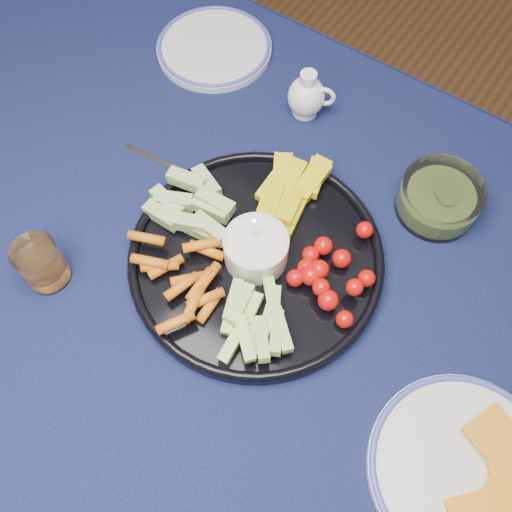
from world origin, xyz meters
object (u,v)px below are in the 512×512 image
Objects in this scene: pickle_bowl at (439,200)px; juice_tumbler at (42,265)px; dining_table at (252,315)px; side_plate_extra at (214,47)px; crudite_platter at (254,254)px; cheese_plate at (466,470)px; creamer_pitcher at (307,96)px.

pickle_bowl is 0.62m from juice_tumbler.
side_plate_extra reaches higher than dining_table.
crudite_platter reaches higher than cheese_plate.
crudite_platter is 0.31m from creamer_pitcher.
crudite_platter is at bearing 120.41° from dining_table.
crudite_platter reaches higher than dining_table.
creamer_pitcher is at bearing 108.09° from crudite_platter.
creamer_pitcher is 0.23m from side_plate_extra.
cheese_plate is at bearing 8.99° from juice_tumbler.
juice_tumbler reaches higher than side_plate_extra.
creamer_pitcher is (-0.10, 0.30, 0.02)m from crudite_platter.
cheese_plate is at bearing -13.80° from crudite_platter.
pickle_bowl is 0.59× the size of side_plate_extra.
pickle_bowl is at bearing 121.82° from cheese_plate.
creamer_pitcher is at bearing -7.23° from side_plate_extra.
cheese_plate reaches higher than dining_table.
dining_table is 0.39m from cheese_plate.
creamer_pitcher reaches higher than pickle_bowl.
cheese_plate is at bearing -7.70° from dining_table.
dining_table is at bearing -59.59° from crudite_platter.
crudite_platter is 4.28× the size of creamer_pitcher.
dining_table is at bearing -118.22° from pickle_bowl.
crudite_platter is 0.41m from cheese_plate.
cheese_plate is (0.21, -0.34, -0.01)m from pickle_bowl.
crudite_platter is 1.78× the size of side_plate_extra.
side_plate_extra is at bearing 98.56° from juice_tumbler.
crudite_platter is at bearing -45.46° from side_plate_extra.
dining_table is at bearing -46.97° from side_plate_extra.
cheese_plate is 0.83m from side_plate_extra.
dining_table is 4.29× the size of crudite_platter.
dining_table is at bearing -70.07° from creamer_pitcher.
juice_tumbler is at bearing -106.26° from creamer_pitcher.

